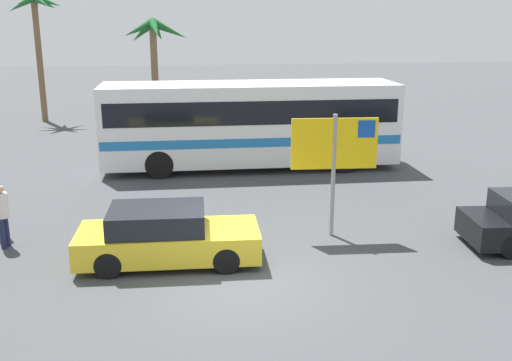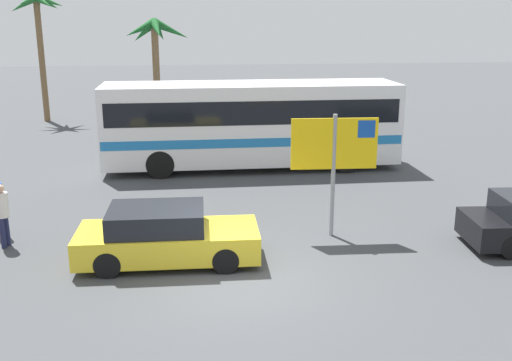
% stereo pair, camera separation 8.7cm
% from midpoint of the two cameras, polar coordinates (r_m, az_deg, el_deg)
% --- Properties ---
extents(ground, '(120.00, 120.00, 0.00)m').
position_cam_midpoint_polar(ground, '(13.03, -1.89, -9.62)').
color(ground, '#424447').
extents(bus_front_coach, '(10.86, 2.67, 3.17)m').
position_cam_midpoint_polar(bus_front_coach, '(22.15, -0.70, 5.77)').
color(bus_front_coach, white).
rests_on(bus_front_coach, ground).
extents(ferry_sign, '(2.20, 0.16, 3.20)m').
position_cam_midpoint_polar(ferry_sign, '(15.06, 7.57, 3.08)').
color(ferry_sign, gray).
rests_on(ferry_sign, ground).
extents(car_yellow, '(4.21, 1.82, 1.32)m').
position_cam_midpoint_polar(car_yellow, '(13.89, -8.88, -5.33)').
color(car_yellow, yellow).
rests_on(car_yellow, ground).
extents(pedestrian_near_sign, '(0.32, 0.32, 1.61)m').
position_cam_midpoint_polar(pedestrian_near_sign, '(15.77, -23.44, -2.72)').
color(pedestrian_near_sign, '#1E2347').
rests_on(pedestrian_near_sign, ground).
extents(palm_tree_seaside, '(2.85, 2.89, 6.72)m').
position_cam_midpoint_polar(palm_tree_seaside, '(34.14, -20.55, 14.50)').
color(palm_tree_seaside, brown).
rests_on(palm_tree_seaside, ground).
extents(palm_tree_inland, '(3.03, 3.24, 5.48)m').
position_cam_midpoint_polar(palm_tree_inland, '(28.08, -9.96, 12.88)').
color(palm_tree_inland, brown).
rests_on(palm_tree_inland, ground).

